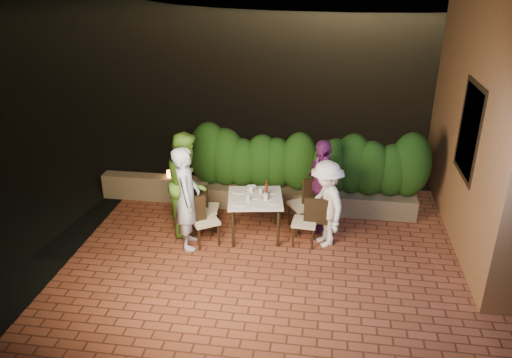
% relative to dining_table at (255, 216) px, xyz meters
% --- Properties ---
extents(ground, '(400.00, 400.00, 0.00)m').
position_rel_dining_table_xyz_m(ground, '(0.60, -1.14, -0.40)').
color(ground, black).
rests_on(ground, ground).
extents(terrace_floor, '(7.00, 6.00, 0.15)m').
position_rel_dining_table_xyz_m(terrace_floor, '(0.60, -0.64, -0.45)').
color(terrace_floor, brown).
rests_on(terrace_floor, ground).
extents(window_pane, '(0.08, 1.00, 1.40)m').
position_rel_dining_table_xyz_m(window_pane, '(3.42, 0.36, 1.62)').
color(window_pane, black).
rests_on(window_pane, building_wall).
extents(window_frame, '(0.06, 1.15, 1.55)m').
position_rel_dining_table_xyz_m(window_frame, '(3.41, 0.36, 1.62)').
color(window_frame, black).
rests_on(window_frame, building_wall).
extents(planter, '(4.20, 0.55, 0.40)m').
position_rel_dining_table_xyz_m(planter, '(0.80, 1.16, -0.17)').
color(planter, brown).
rests_on(planter, ground).
extents(hedge, '(4.00, 0.70, 1.10)m').
position_rel_dining_table_xyz_m(hedge, '(0.80, 1.16, 0.57)').
color(hedge, '#183E10').
rests_on(hedge, planter).
extents(parapet, '(2.20, 0.30, 0.50)m').
position_rel_dining_table_xyz_m(parapet, '(-2.20, 1.16, -0.12)').
color(parapet, brown).
rests_on(parapet, ground).
extents(hill, '(52.00, 40.00, 22.00)m').
position_rel_dining_table_xyz_m(hill, '(2.60, 58.86, -4.38)').
color(hill, black).
rests_on(hill, ground).
extents(dining_table, '(1.07, 1.07, 0.75)m').
position_rel_dining_table_xyz_m(dining_table, '(0.00, 0.00, 0.00)').
color(dining_table, white).
rests_on(dining_table, ground).
extents(plate_nw, '(0.24, 0.24, 0.01)m').
position_rel_dining_table_xyz_m(plate_nw, '(-0.22, -0.28, 0.38)').
color(plate_nw, white).
rests_on(plate_nw, dining_table).
extents(plate_sw, '(0.22, 0.22, 0.01)m').
position_rel_dining_table_xyz_m(plate_sw, '(-0.32, 0.18, 0.38)').
color(plate_sw, white).
rests_on(plate_sw, dining_table).
extents(plate_ne, '(0.21, 0.21, 0.01)m').
position_rel_dining_table_xyz_m(plate_ne, '(0.33, -0.15, 0.38)').
color(plate_ne, white).
rests_on(plate_ne, dining_table).
extents(plate_se, '(0.21, 0.21, 0.01)m').
position_rel_dining_table_xyz_m(plate_se, '(0.24, 0.26, 0.38)').
color(plate_se, white).
rests_on(plate_se, dining_table).
extents(plate_centre, '(0.22, 0.22, 0.01)m').
position_rel_dining_table_xyz_m(plate_centre, '(-0.01, 0.02, 0.38)').
color(plate_centre, white).
rests_on(plate_centre, dining_table).
extents(plate_front, '(0.22, 0.22, 0.01)m').
position_rel_dining_table_xyz_m(plate_front, '(0.12, -0.33, 0.38)').
color(plate_front, white).
rests_on(plate_front, dining_table).
extents(glass_nw, '(0.07, 0.07, 0.11)m').
position_rel_dining_table_xyz_m(glass_nw, '(-0.10, -0.16, 0.43)').
color(glass_nw, silver).
rests_on(glass_nw, dining_table).
extents(glass_sw, '(0.07, 0.07, 0.12)m').
position_rel_dining_table_xyz_m(glass_sw, '(-0.10, 0.18, 0.44)').
color(glass_sw, silver).
rests_on(glass_sw, dining_table).
extents(glass_ne, '(0.07, 0.07, 0.12)m').
position_rel_dining_table_xyz_m(glass_ne, '(0.20, -0.08, 0.44)').
color(glass_ne, silver).
rests_on(glass_ne, dining_table).
extents(glass_se, '(0.06, 0.06, 0.10)m').
position_rel_dining_table_xyz_m(glass_se, '(0.07, 0.16, 0.42)').
color(glass_se, silver).
rests_on(glass_se, dining_table).
extents(beer_bottle, '(0.06, 0.06, 0.30)m').
position_rel_dining_table_xyz_m(beer_bottle, '(0.19, 0.08, 0.52)').
color(beer_bottle, '#53200D').
rests_on(beer_bottle, dining_table).
extents(bowl, '(0.23, 0.23, 0.04)m').
position_rel_dining_table_xyz_m(bowl, '(-0.11, 0.32, 0.40)').
color(bowl, white).
rests_on(bowl, dining_table).
extents(chair_left_front, '(0.59, 0.59, 0.91)m').
position_rel_dining_table_xyz_m(chair_left_front, '(-0.81, -0.38, 0.08)').
color(chair_left_front, black).
rests_on(chair_left_front, ground).
extents(chair_left_back, '(0.43, 0.43, 0.85)m').
position_rel_dining_table_xyz_m(chair_left_back, '(-0.89, 0.13, 0.05)').
color(chair_left_back, black).
rests_on(chair_left_back, ground).
extents(chair_right_front, '(0.43, 0.43, 0.87)m').
position_rel_dining_table_xyz_m(chair_right_front, '(0.87, -0.14, 0.06)').
color(chair_right_front, black).
rests_on(chair_right_front, ground).
extents(chair_right_back, '(0.61, 0.61, 0.96)m').
position_rel_dining_table_xyz_m(chair_right_back, '(0.81, 0.41, 0.10)').
color(chair_right_back, black).
rests_on(chair_right_back, ground).
extents(diner_blue, '(0.57, 0.74, 1.79)m').
position_rel_dining_table_xyz_m(diner_blue, '(-1.07, -0.49, 0.52)').
color(diner_blue, silver).
rests_on(diner_blue, ground).
extents(diner_green, '(0.84, 1.00, 1.84)m').
position_rel_dining_table_xyz_m(diner_green, '(-1.21, 0.06, 0.55)').
color(diner_green, '#77C63D').
rests_on(diner_green, ground).
extents(diner_white, '(0.94, 1.13, 1.52)m').
position_rel_dining_table_xyz_m(diner_white, '(1.21, -0.10, 0.39)').
color(diner_white, white).
rests_on(diner_white, ground).
extents(diner_purple, '(0.82, 1.07, 1.70)m').
position_rel_dining_table_xyz_m(diner_purple, '(1.12, 0.45, 0.47)').
color(diner_purple, '#6E246C').
rests_on(diner_purple, ground).
extents(parapet_lamp, '(0.10, 0.10, 0.14)m').
position_rel_dining_table_xyz_m(parapet_lamp, '(-1.91, 1.16, 0.20)').
color(parapet_lamp, orange).
rests_on(parapet_lamp, parapet).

